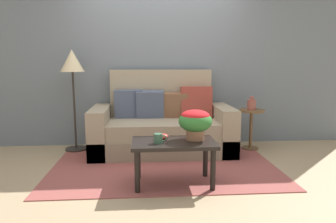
{
  "coord_description": "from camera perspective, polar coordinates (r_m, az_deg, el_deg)",
  "views": [
    {
      "loc": [
        -0.23,
        -3.68,
        1.3
      ],
      "look_at": [
        0.05,
        0.06,
        0.7
      ],
      "focal_mm": 33.03,
      "sensor_mm": 36.0,
      "label": 1
    }
  ],
  "objects": [
    {
      "name": "ground_plane",
      "position": [
        3.91,
        -0.65,
        -10.31
      ],
      "size": [
        14.0,
        14.0,
        0.0
      ],
      "primitive_type": "plane",
      "color": "tan"
    },
    {
      "name": "wall_back",
      "position": [
        4.91,
        -1.62,
        10.53
      ],
      "size": [
        6.4,
        0.12,
        2.84
      ],
      "primitive_type": "cube",
      "color": "slate",
      "rests_on": "ground"
    },
    {
      "name": "area_rug",
      "position": [
        3.87,
        -0.62,
        -10.39
      ],
      "size": [
        2.77,
        1.64,
        0.01
      ],
      "primitive_type": "cube",
      "color": "#994C47",
      "rests_on": "ground"
    },
    {
      "name": "couch",
      "position": [
        4.52,
        -1.02,
        -2.84
      ],
      "size": [
        2.0,
        0.94,
        1.18
      ],
      "color": "gray",
      "rests_on": "ground"
    },
    {
      "name": "coffee_table",
      "position": [
        3.28,
        1.05,
        -6.8
      ],
      "size": [
        0.88,
        0.51,
        0.48
      ],
      "color": "black",
      "rests_on": "ground"
    },
    {
      "name": "side_table",
      "position": [
        4.77,
        15.08,
        -1.88
      ],
      "size": [
        0.38,
        0.38,
        0.6
      ],
      "color": "brown",
      "rests_on": "ground"
    },
    {
      "name": "floor_lamp",
      "position": [
        4.67,
        -17.22,
        7.53
      ],
      "size": [
        0.34,
        0.34,
        1.48
      ],
      "color": "#2D2823",
      "rests_on": "ground"
    },
    {
      "name": "potted_plant",
      "position": [
        3.3,
        5.06,
        -1.77
      ],
      "size": [
        0.36,
        0.36,
        0.32
      ],
      "color": "#A36B4C",
      "rests_on": "coffee_table"
    },
    {
      "name": "coffee_mug",
      "position": [
        3.18,
        -1.76,
        -4.98
      ],
      "size": [
        0.14,
        0.09,
        0.1
      ],
      "color": "#3D664C",
      "rests_on": "coffee_table"
    },
    {
      "name": "snack_bowl",
      "position": [
        3.3,
        -1.14,
        -4.63
      ],
      "size": [
        0.14,
        0.14,
        0.07
      ],
      "color": "#B2382D",
      "rests_on": "coffee_table"
    },
    {
      "name": "table_vase",
      "position": [
        4.71,
        15.17,
        1.3
      ],
      "size": [
        0.13,
        0.13,
        0.2
      ],
      "color": "#934C42",
      "rests_on": "side_table"
    }
  ]
}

